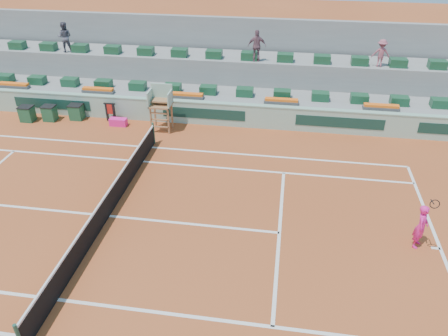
{
  "coord_description": "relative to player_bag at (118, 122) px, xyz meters",
  "views": [
    {
      "loc": [
        6.3,
        -12.31,
        10.11
      ],
      "look_at": [
        4.0,
        2.5,
        1.0
      ],
      "focal_mm": 35.0,
      "sensor_mm": 36.0,
      "label": 1
    }
  ],
  "objects": [
    {
      "name": "advertising_hoarding",
      "position": [
        2.48,
        0.92,
        0.43
      ],
      "size": [
        36.0,
        0.34,
        1.26
      ],
      "color": "#93B8A4",
      "rests_on": "ground"
    },
    {
      "name": "spectator_left",
      "position": [
        -4.33,
        4.0,
        3.26
      ],
      "size": [
        0.96,
        0.82,
        1.72
      ],
      "primitive_type": "imported",
      "rotation": [
        0.0,
        0.0,
        3.37
      ],
      "color": "#4C4B58",
      "rests_on": "seating_tier_upper"
    },
    {
      "name": "court_lines",
      "position": [
        2.46,
        -7.58,
        -0.2
      ],
      "size": [
        23.89,
        11.09,
        0.01
      ],
      "color": "silver",
      "rests_on": "ground"
    },
    {
      "name": "drink_cooler_c",
      "position": [
        -5.04,
        -0.2,
        0.22
      ],
      "size": [
        0.73,
        0.63,
        0.84
      ],
      "color": "#194C2F",
      "rests_on": "ground"
    },
    {
      "name": "spectator_mid",
      "position": [
        6.88,
        3.88,
        3.26
      ],
      "size": [
        1.05,
        0.54,
        1.71
      ],
      "primitive_type": "imported",
      "rotation": [
        0.0,
        0.0,
        3.26
      ],
      "color": "#7D5360",
      "rests_on": "seating_tier_upper"
    },
    {
      "name": "stadium_back_wall",
      "position": [
        2.46,
        6.32,
        2.0
      ],
      "size": [
        36.0,
        0.4,
        4.4
      ],
      "primitive_type": "cube",
      "color": "gray",
      "rests_on": "ground"
    },
    {
      "name": "towel_rack",
      "position": [
        -0.59,
        0.49,
        0.4
      ],
      "size": [
        0.64,
        0.11,
        1.03
      ],
      "color": "black",
      "rests_on": "ground"
    },
    {
      "name": "flower_planters",
      "position": [
        0.96,
        1.42,
        1.13
      ],
      "size": [
        26.8,
        0.36,
        0.28
      ],
      "color": "#4B4B4B",
      "rests_on": "seating_tier_lower"
    },
    {
      "name": "umpire_chair",
      "position": [
        2.46,
        -0.08,
        1.34
      ],
      "size": [
        1.1,
        0.9,
        2.4
      ],
      "color": "#905C36",
      "rests_on": "ground"
    },
    {
      "name": "seat_row_upper",
      "position": [
        2.46,
        4.12,
        2.62
      ],
      "size": [
        32.9,
        0.6,
        0.44
      ],
      "color": "#174529",
      "rests_on": "seating_tier_upper"
    },
    {
      "name": "drink_cooler_b",
      "position": [
        -3.88,
        0.06,
        0.22
      ],
      "size": [
        0.69,
        0.6,
        0.84
      ],
      "color": "#194C2F",
      "rests_on": "ground"
    },
    {
      "name": "tennis_net",
      "position": [
        2.46,
        -7.58,
        0.33
      ],
      "size": [
        0.1,
        11.97,
        1.1
      ],
      "color": "black",
      "rests_on": "ground"
    },
    {
      "name": "player_bag",
      "position": [
        0.0,
        0.0,
        0.0
      ],
      "size": [
        0.9,
        0.4,
        0.4
      ],
      "primitive_type": "cube",
      "color": "#FA208E",
      "rests_on": "ground"
    },
    {
      "name": "spectator_right",
      "position": [
        13.47,
        4.02,
        3.12
      ],
      "size": [
        0.95,
        0.57,
        1.44
      ],
      "primitive_type": "imported",
      "rotation": [
        0.0,
        0.0,
        3.11
      ],
      "color": "#994C5A",
      "rests_on": "seating_tier_upper"
    },
    {
      "name": "seating_tier_upper",
      "position": [
        2.46,
        4.72,
        1.1
      ],
      "size": [
        36.0,
        2.4,
        2.6
      ],
      "primitive_type": "cube",
      "color": "gray",
      "rests_on": "ground"
    },
    {
      "name": "seating_tier_lower",
      "position": [
        2.46,
        3.12,
        0.4
      ],
      "size": [
        36.0,
        4.0,
        1.2
      ],
      "primitive_type": "cube",
      "color": "gray",
      "rests_on": "ground"
    },
    {
      "name": "drink_cooler_a",
      "position": [
        -2.51,
        0.43,
        0.22
      ],
      "size": [
        0.71,
        0.62,
        0.84
      ],
      "color": "#194C2F",
      "rests_on": "ground"
    },
    {
      "name": "seat_row_lower",
      "position": [
        2.46,
        2.22,
        1.22
      ],
      "size": [
        32.9,
        0.6,
        0.44
      ],
      "color": "#174529",
      "rests_on": "seating_tier_lower"
    },
    {
      "name": "tennis_player",
      "position": [
        13.55,
        -7.51,
        0.63
      ],
      "size": [
        0.6,
        0.92,
        2.28
      ],
      "color": "#FA208E",
      "rests_on": "ground"
    },
    {
      "name": "ground",
      "position": [
        2.46,
        -7.58,
        -0.2
      ],
      "size": [
        90.0,
        90.0,
        0.0
      ],
      "primitive_type": "plane",
      "color": "#97411D",
      "rests_on": "ground"
    }
  ]
}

